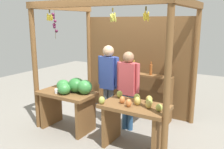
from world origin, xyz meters
TOP-DOWN VIEW (x-y plane):
  - ground_plane at (0.00, 0.00)m, footprint 12.00×12.00m
  - market_stall at (-0.00, 0.41)m, footprint 2.79×1.91m
  - fruit_counter_left at (-0.66, -0.67)m, footprint 1.14×0.64m
  - fruit_counter_right at (0.73, -0.67)m, footprint 1.12×0.64m
  - bottle_shelf_unit at (0.06, 0.68)m, footprint 1.79×0.22m
  - vendor_man at (-0.17, -0.04)m, footprint 0.48×0.23m
  - vendor_woman at (0.30, -0.08)m, footprint 0.48×0.21m

SIDE VIEW (x-z plane):
  - ground_plane at x=0.00m, z-range 0.00..0.00m
  - fruit_counter_right at x=0.73m, z-range 0.12..1.04m
  - fruit_counter_left at x=-0.66m, z-range 0.18..1.24m
  - bottle_shelf_unit at x=0.06m, z-range 0.09..1.45m
  - vendor_woman at x=0.30m, z-range 0.15..1.73m
  - vendor_man at x=-0.17m, z-range 0.17..1.84m
  - market_stall at x=0.00m, z-range 0.20..2.68m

